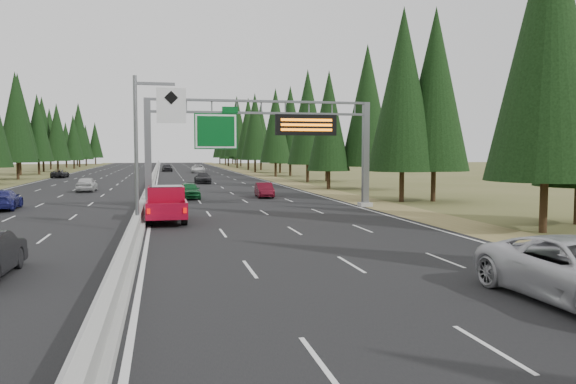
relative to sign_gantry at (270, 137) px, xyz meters
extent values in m
cube|color=black|center=(-8.92, 45.12, -5.23)|extent=(32.00, 260.00, 0.08)
cube|color=olive|center=(8.88, 45.12, -5.24)|extent=(3.60, 260.00, 0.06)
cube|color=#505326|center=(-26.72, 45.12, -5.24)|extent=(3.60, 260.00, 0.06)
cube|color=gray|center=(-8.92, 45.12, -5.04)|extent=(0.70, 260.00, 0.30)
cube|color=gray|center=(-8.92, 45.12, -4.64)|extent=(0.30, 260.00, 0.60)
cube|color=slate|center=(-8.57, 0.12, -1.29)|extent=(0.45, 0.45, 7.80)
cube|color=gray|center=(-8.57, 0.12, -5.04)|extent=(0.90, 0.90, 0.30)
cube|color=slate|center=(7.28, 0.12, -1.29)|extent=(0.45, 0.45, 7.80)
cube|color=gray|center=(7.28, 0.12, -5.04)|extent=(0.90, 0.90, 0.30)
cube|color=slate|center=(-0.64, 0.12, 2.53)|extent=(15.85, 0.35, 0.16)
cube|color=slate|center=(-0.64, 0.12, 1.69)|extent=(15.85, 0.35, 0.16)
cube|color=#054C19|center=(-3.92, -0.13, 0.36)|extent=(3.00, 0.10, 2.50)
cube|color=silver|center=(-3.92, -0.19, 0.36)|extent=(2.85, 0.02, 2.35)
cube|color=#054C19|center=(-2.92, -0.13, 1.86)|extent=(1.10, 0.10, 0.45)
cube|color=black|center=(2.58, -0.18, 0.86)|extent=(4.50, 0.40, 1.50)
cube|color=orange|center=(2.58, -0.40, 1.21)|extent=(3.80, 0.02, 0.18)
cube|color=orange|center=(2.58, -0.40, 0.86)|extent=(3.80, 0.02, 0.18)
cube|color=orange|center=(2.58, -0.40, 0.51)|extent=(3.80, 0.02, 0.18)
cylinder|color=slate|center=(-8.92, -9.88, -1.19)|extent=(0.20, 0.20, 8.00)
cube|color=gray|center=(-8.92, -9.88, -5.09)|extent=(0.50, 0.50, 0.20)
cube|color=slate|center=(-7.92, -9.88, 2.41)|extent=(2.00, 0.15, 0.15)
cube|color=silver|center=(-7.12, -10.00, 1.31)|extent=(1.50, 0.06, 1.80)
cylinder|color=black|center=(11.66, -14.38, -3.92)|extent=(0.40, 0.40, 2.71)
cone|color=black|center=(11.66, -14.38, 4.54)|extent=(6.09, 6.09, 14.21)
cylinder|color=black|center=(11.94, 3.94, -3.98)|extent=(0.40, 0.40, 2.58)
cone|color=black|center=(11.94, 3.94, 4.09)|extent=(5.81, 5.81, 13.56)
cylinder|color=black|center=(14.75, 3.79, -3.97)|extent=(0.40, 0.40, 2.60)
cone|color=black|center=(14.75, 3.79, 4.15)|extent=(5.85, 5.85, 13.64)
cylinder|color=black|center=(10.36, 19.87, -4.22)|extent=(0.40, 0.40, 2.10)
cone|color=black|center=(10.36, 19.87, 2.34)|extent=(4.72, 4.72, 11.02)
cylinder|color=black|center=(14.69, 19.55, -3.98)|extent=(0.40, 0.40, 2.58)
cone|color=black|center=(14.69, 19.55, 4.07)|extent=(5.80, 5.80, 13.52)
cylinder|color=black|center=(11.86, 34.82, -4.04)|extent=(0.40, 0.40, 2.47)
cone|color=black|center=(11.86, 34.82, 3.67)|extent=(5.55, 5.55, 12.94)
cylinder|color=black|center=(15.36, 37.38, -4.11)|extent=(0.40, 0.40, 2.31)
cone|color=black|center=(15.36, 37.38, 3.12)|extent=(5.21, 5.21, 12.15)
cylinder|color=black|center=(11.02, 52.88, -4.08)|extent=(0.40, 0.40, 2.37)
cone|color=black|center=(11.02, 52.88, 3.32)|extent=(5.33, 5.33, 12.44)
cylinder|color=black|center=(14.12, 55.32, -4.02)|extent=(0.40, 0.40, 2.49)
cone|color=black|center=(14.12, 55.32, 3.77)|extent=(5.61, 5.61, 13.09)
cylinder|color=black|center=(10.58, 71.50, -4.00)|extent=(0.40, 0.40, 2.55)
cone|color=black|center=(10.58, 71.50, 3.96)|extent=(5.73, 5.73, 13.36)
cylinder|color=black|center=(15.18, 69.06, -4.33)|extent=(0.40, 0.40, 1.88)
cone|color=black|center=(15.18, 69.06, 1.54)|extent=(4.22, 4.22, 9.85)
cylinder|color=black|center=(11.68, 88.03, -3.96)|extent=(0.40, 0.40, 2.61)
cone|color=black|center=(11.68, 88.03, 4.19)|extent=(5.87, 5.87, 13.70)
cylinder|color=black|center=(14.49, 87.14, -4.06)|extent=(0.40, 0.40, 2.42)
cone|color=black|center=(14.49, 87.14, 3.51)|extent=(5.45, 5.45, 12.72)
cylinder|color=black|center=(11.25, 104.28, -3.79)|extent=(0.40, 0.40, 2.96)
cone|color=black|center=(11.25, 104.28, 5.46)|extent=(6.66, 6.66, 15.53)
cylinder|color=black|center=(14.20, 104.21, -3.82)|extent=(0.40, 0.40, 2.89)
cone|color=black|center=(14.20, 104.21, 5.20)|extent=(6.50, 6.50, 15.17)
cylinder|color=black|center=(11.01, 121.88, -4.20)|extent=(0.40, 0.40, 2.13)
cone|color=black|center=(11.01, 121.88, 2.46)|extent=(4.80, 4.80, 11.19)
cylinder|color=black|center=(14.18, 118.66, -4.30)|extent=(0.40, 0.40, 1.93)
cone|color=black|center=(14.18, 118.66, 1.74)|extent=(4.35, 4.35, 10.15)
cylinder|color=black|center=(11.76, 136.18, -3.80)|extent=(0.40, 0.40, 2.94)
cone|color=black|center=(11.76, 136.18, 5.39)|extent=(6.61, 6.61, 15.43)
cylinder|color=black|center=(15.14, 138.52, -3.89)|extent=(0.40, 0.40, 2.75)
cone|color=black|center=(15.14, 138.52, 4.70)|extent=(6.19, 6.19, 14.44)
cylinder|color=black|center=(11.79, 153.94, -4.20)|extent=(0.40, 0.40, 2.14)
cone|color=black|center=(11.79, 153.94, 2.49)|extent=(4.81, 4.81, 11.23)
cylinder|color=black|center=(15.97, 151.83, -4.18)|extent=(0.40, 0.40, 2.18)
cone|color=black|center=(15.97, 151.83, 2.65)|extent=(4.91, 4.91, 11.47)
cylinder|color=black|center=(-28.89, 51.72, -3.98)|extent=(0.40, 0.40, 2.59)
cone|color=black|center=(-28.89, 51.72, 4.11)|extent=(5.82, 5.82, 13.58)
cylinder|color=black|center=(-29.90, 71.64, -4.08)|extent=(0.40, 0.40, 2.37)
cone|color=black|center=(-29.90, 71.64, 3.34)|extent=(5.34, 5.34, 12.47)
cylinder|color=black|center=(-32.49, 69.04, -3.81)|extent=(0.40, 0.40, 2.92)
cone|color=black|center=(-32.49, 69.04, 5.30)|extent=(6.56, 6.56, 15.31)
cylinder|color=black|center=(-28.84, 84.91, -4.13)|extent=(0.40, 0.40, 2.28)
cone|color=black|center=(-28.84, 84.91, 3.00)|extent=(5.13, 5.13, 11.98)
cylinder|color=black|center=(-31.93, 86.33, -4.01)|extent=(0.40, 0.40, 2.52)
cone|color=black|center=(-31.93, 86.33, 3.85)|extent=(5.66, 5.66, 13.21)
cylinder|color=black|center=(-28.56, 105.05, -4.21)|extent=(0.40, 0.40, 2.11)
cone|color=black|center=(-28.56, 105.05, 2.38)|extent=(4.75, 4.75, 11.07)
cylinder|color=black|center=(-33.42, 102.47, -4.11)|extent=(0.40, 0.40, 2.32)
cone|color=black|center=(-33.42, 102.47, 3.15)|extent=(5.23, 5.23, 12.20)
cylinder|color=black|center=(-29.47, 121.09, -3.87)|extent=(0.40, 0.40, 2.79)
cone|color=black|center=(-29.47, 121.09, 4.84)|extent=(6.27, 6.27, 14.64)
cylinder|color=black|center=(-32.37, 118.16, -4.30)|extent=(0.40, 0.40, 1.93)
cone|color=black|center=(-32.37, 118.16, 1.74)|extent=(4.35, 4.35, 10.15)
cylinder|color=black|center=(-29.60, 135.84, -4.30)|extent=(0.40, 0.40, 1.94)
cone|color=black|center=(-29.60, 135.84, 1.78)|extent=(4.37, 4.37, 10.21)
cylinder|color=black|center=(-32.22, 136.67, -3.98)|extent=(0.40, 0.40, 2.57)
cone|color=black|center=(-32.22, 136.67, 4.05)|extent=(5.78, 5.78, 13.49)
cylinder|color=black|center=(-28.84, 152.97, -4.16)|extent=(0.40, 0.40, 2.22)
cone|color=black|center=(-28.84, 152.97, 2.77)|extent=(4.99, 4.99, 11.64)
cylinder|color=black|center=(-33.57, 151.70, -3.88)|extent=(0.40, 0.40, 2.78)
cone|color=black|center=(-33.57, 151.70, 4.80)|extent=(6.25, 6.25, 14.58)
cylinder|color=black|center=(-8.37, -7.89, -4.74)|extent=(0.34, 0.90, 0.90)
cylinder|color=black|center=(-6.46, -7.89, -4.74)|extent=(0.34, 0.90, 0.90)
cylinder|color=black|center=(-8.37, -4.17, -4.74)|extent=(0.34, 0.90, 0.90)
cylinder|color=black|center=(-6.46, -4.17, -4.74)|extent=(0.34, 0.90, 0.90)
cube|color=maroon|center=(-7.42, -5.98, -4.57)|extent=(2.25, 6.30, 0.34)
cube|color=maroon|center=(-7.42, -4.96, -3.78)|extent=(2.14, 2.48, 1.24)
cube|color=black|center=(-7.42, -4.96, -3.44)|extent=(1.91, 2.14, 0.62)
cube|color=maroon|center=(-8.49, -7.66, -4.18)|extent=(0.11, 2.70, 0.68)
cube|color=maroon|center=(-6.35, -7.66, -4.18)|extent=(0.11, 2.70, 0.68)
cube|color=maroon|center=(-7.42, -9.02, -4.18)|extent=(2.25, 0.11, 0.68)
imported|color=#135528|center=(-5.34, 10.12, -4.47)|extent=(1.90, 4.32, 1.45)
imported|color=#540C19|center=(1.36, 10.12, -4.53)|extent=(1.61, 4.09, 1.32)
imported|color=black|center=(-2.50, 33.97, -4.48)|extent=(2.04, 4.88, 1.41)
imported|color=white|center=(-0.78, 70.92, -4.42)|extent=(2.77, 5.65, 1.54)
imported|color=black|center=(-6.67, 78.90, -4.39)|extent=(2.35, 4.85, 1.59)
imported|color=navy|center=(-18.71, 3.50, -4.47)|extent=(2.30, 5.06, 1.44)
imported|color=silver|center=(-15.28, 21.43, -4.42)|extent=(1.89, 4.53, 1.53)
imported|color=black|center=(-23.42, 54.60, -4.54)|extent=(2.30, 4.71, 1.29)
camera|label=1|loc=(-7.62, -39.71, -1.06)|focal=35.00mm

